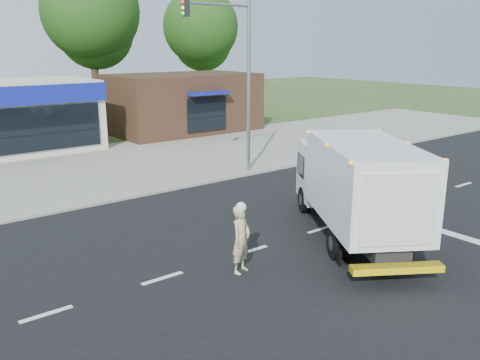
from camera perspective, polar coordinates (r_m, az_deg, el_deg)
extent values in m
plane|color=#385123|center=(17.17, 9.08, -5.50)|extent=(120.00, 120.00, 0.00)
cube|color=black|center=(17.16, 9.08, -5.49)|extent=(60.00, 14.00, 0.02)
cube|color=gray|center=(23.23, -5.78, 0.19)|extent=(60.00, 2.40, 0.12)
cube|color=gray|center=(28.20, -12.09, 2.46)|extent=(60.00, 9.00, 0.02)
cube|color=silver|center=(12.71, -20.92, -13.89)|extent=(1.20, 0.15, 0.01)
cube|color=silver|center=(13.71, -8.71, -10.84)|extent=(1.20, 0.15, 0.01)
cube|color=silver|center=(15.24, 1.25, -7.93)|extent=(1.20, 0.15, 0.01)
cube|color=silver|center=(17.16, 9.08, -5.45)|extent=(1.20, 0.15, 0.01)
cube|color=silver|center=(19.36, 15.19, -3.42)|extent=(1.20, 0.15, 0.01)
cube|color=silver|center=(21.75, 19.99, -1.79)|extent=(1.20, 0.15, 0.01)
cube|color=silver|center=(24.28, 23.81, -0.48)|extent=(1.20, 0.15, 0.01)
cube|color=silver|center=(17.85, 22.89, -5.67)|extent=(0.40, 7.00, 0.01)
cube|color=black|center=(15.66, 13.52, -5.09)|extent=(3.44, 4.68, 0.34)
cube|color=silver|center=(18.60, 10.20, 0.96)|extent=(2.83, 2.78, 2.06)
cube|color=black|center=(19.43, 9.48, 2.18)|extent=(1.66, 1.12, 0.88)
cube|color=white|center=(15.26, 13.83, -0.23)|extent=(4.60, 5.41, 2.31)
cube|color=silver|center=(13.07, 17.38, -3.25)|extent=(1.70, 1.09, 1.87)
cube|color=yellow|center=(13.43, 17.19, -9.47)|extent=(2.18, 1.54, 0.18)
cube|color=orange|center=(15.01, 14.09, 3.94)|extent=(4.53, 5.27, 0.08)
cylinder|color=black|center=(18.70, 7.26, -2.20)|extent=(0.75, 0.96, 0.94)
cylinder|color=black|center=(19.20, 12.69, -1.99)|extent=(0.75, 0.96, 0.94)
cylinder|color=black|center=(14.84, 10.72, -6.97)|extent=(0.75, 0.96, 0.94)
cylinder|color=black|center=(15.49, 17.75, -6.48)|extent=(0.75, 0.96, 0.94)
imported|color=tan|center=(13.57, 0.12, -6.71)|extent=(0.80, 0.67, 1.87)
sphere|color=white|center=(13.27, 0.12, -3.08)|extent=(0.28, 0.28, 0.28)
cube|color=#382316|center=(36.40, -6.48, 8.62)|extent=(10.00, 6.00, 4.00)
cube|color=#121E92|center=(33.72, -3.72, 9.73)|extent=(3.00, 1.20, 0.20)
cube|color=black|center=(33.92, -3.73, 7.38)|extent=(3.00, 0.12, 2.20)
cylinder|color=gray|center=(23.80, 0.97, 10.26)|extent=(0.18, 0.18, 8.00)
cylinder|color=gray|center=(22.76, -2.52, 19.10)|extent=(3.40, 0.12, 0.12)
cube|color=black|center=(21.85, -6.12, 18.68)|extent=(0.25, 0.25, 0.70)
cylinder|color=#332114|center=(42.04, -15.99, 11.61)|extent=(0.56, 0.56, 7.84)
sphere|color=#214714|center=(42.07, -16.44, 17.71)|extent=(7.39, 7.39, 7.39)
sphere|color=#214714|center=(42.66, -15.91, 15.73)|extent=(5.82, 5.82, 5.82)
cylinder|color=#332114|center=(46.77, -4.32, 11.90)|extent=(0.56, 0.56, 7.00)
sphere|color=#214714|center=(46.73, -4.42, 16.80)|extent=(6.60, 6.60, 6.60)
sphere|color=#214714|center=(47.40, -4.22, 15.20)|extent=(5.20, 5.20, 5.20)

